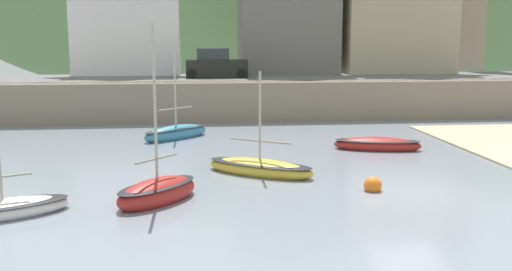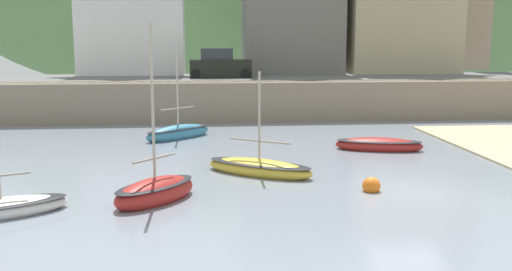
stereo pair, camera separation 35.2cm
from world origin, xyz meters
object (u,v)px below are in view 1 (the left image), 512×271
dinghy_open_wooden (157,192)px  sailboat_nearest_shore (260,168)px  waterfront_building_right (395,2)px  sailboat_blue_trim (176,133)px  waterfront_building_left (127,11)px  mooring_buoy (373,185)px  sailboat_white_hull (377,145)px  parked_car_near_slipway (216,66)px  motorboat_with_cabin (3,209)px

dinghy_open_wooden → sailboat_nearest_shore: size_ratio=1.32×
waterfront_building_right → sailboat_blue_trim: size_ratio=2.08×
waterfront_building_left → waterfront_building_right: 20.11m
mooring_buoy → sailboat_nearest_shore: bearing=141.3°
sailboat_white_hull → parked_car_near_slipway: (-6.78, 13.75, 2.97)m
waterfront_building_right → dinghy_open_wooden: 31.47m
waterfront_building_left → motorboat_with_cabin: 27.57m
dinghy_open_wooden → sailboat_white_hull: dinghy_open_wooden is taller
motorboat_with_cabin → sailboat_blue_trim: bearing=44.6°
sailboat_white_hull → mooring_buoy: sailboat_white_hull is taller
dinghy_open_wooden → motorboat_with_cabin: bearing=144.6°
waterfront_building_left → parked_car_near_slipway: 8.53m
waterfront_building_left → motorboat_with_cabin: size_ratio=1.80×
waterfront_building_right → motorboat_with_cabin: size_ratio=2.13×
motorboat_with_cabin → parked_car_near_slipway: size_ratio=1.20×
dinghy_open_wooden → motorboat_with_cabin: dinghy_open_wooden is taller
waterfront_building_right → dinghy_open_wooden: size_ratio=1.85×
sailboat_blue_trim → mooring_buoy: sailboat_blue_trim is taller
dinghy_open_wooden → sailboat_blue_trim: (0.28, 11.37, -0.02)m
motorboat_with_cabin → parked_car_near_slipway: motorboat_with_cabin is taller
dinghy_open_wooden → parked_car_near_slipway: dinghy_open_wooden is taller
sailboat_white_hull → motorboat_with_cabin: bearing=-133.5°
motorboat_with_cabin → sailboat_nearest_shore: 9.02m
sailboat_nearest_shore → parked_car_near_slipway: (-0.88, 17.89, 2.96)m
waterfront_building_left → sailboat_white_hull: size_ratio=2.16×
waterfront_building_left → waterfront_building_right: waterfront_building_right is taller
motorboat_with_cabin → mooring_buoy: 11.48m
sailboat_white_hull → sailboat_blue_trim: sailboat_blue_trim is taller
sailboat_white_hull → sailboat_nearest_shore: sailboat_nearest_shore is taller
waterfront_building_left → sailboat_nearest_shore: (7.09, -22.39, -6.70)m
parked_car_near_slipway → mooring_buoy: (4.35, -20.67, -3.02)m
waterfront_building_left → waterfront_building_right: size_ratio=0.85×
sailboat_blue_trim → parked_car_near_slipway: size_ratio=1.23×
sailboat_blue_trim → parked_car_near_slipway: sailboat_blue_trim is taller
motorboat_with_cabin → mooring_buoy: motorboat_with_cabin is taller
waterfront_building_left → sailboat_blue_trim: waterfront_building_left is taller
motorboat_with_cabin → parked_car_near_slipway: (7.03, 22.23, 2.98)m
sailboat_white_hull → sailboat_nearest_shore: (-5.90, -4.14, 0.01)m
motorboat_with_cabin → sailboat_nearest_shore: (7.91, 4.33, 0.01)m
sailboat_white_hull → mooring_buoy: (-2.42, -6.92, -0.05)m
parked_car_near_slipway → mooring_buoy: bearing=-79.2°
dinghy_open_wooden → sailboat_blue_trim: dinghy_open_wooden is taller
waterfront_building_right → sailboat_blue_trim: 22.95m
sailboat_blue_trim → motorboat_with_cabin: (-4.59, -12.41, -0.07)m
sailboat_white_hull → sailboat_blue_trim: bearing=171.8°
dinghy_open_wooden → waterfront_building_left: bearing=48.8°
sailboat_white_hull → parked_car_near_slipway: size_ratio=1.00×
dinghy_open_wooden → motorboat_with_cabin: (-4.31, -1.04, -0.09)m
parked_car_near_slipway → mooring_buoy: 21.34m
sailboat_blue_trim → motorboat_with_cabin: bearing=-152.0°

